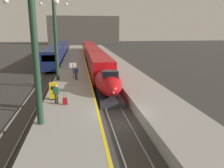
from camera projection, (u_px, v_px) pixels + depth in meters
ground_plane at (120, 124)px, 18.36m from camera, size 260.00×260.00×0.00m
platform_left at (74, 68)px, 41.46m from camera, size 4.80×110.00×1.05m
platform_right at (118, 67)px, 42.61m from camera, size 4.80×110.00×1.05m
platform_left_safety_stripe at (86, 65)px, 41.66m from camera, size 0.20×107.80×0.01m
rail_main_left at (91, 68)px, 44.69m from camera, size 0.08×110.00×0.12m
rail_main_right at (99, 68)px, 44.90m from camera, size 0.08×110.00×0.12m
rail_secondary_left at (49, 69)px, 43.54m from camera, size 0.08×110.00×0.12m
rail_secondary_right at (57, 69)px, 43.75m from camera, size 0.08×110.00×0.12m
highspeed_train_main at (93, 56)px, 48.36m from camera, size 2.92×57.91×3.60m
regional_train_adjacent at (58, 52)px, 55.35m from camera, size 2.85×36.60×3.80m
station_column_near at (35, 45)px, 14.59m from camera, size 4.00×0.68×9.06m
station_column_mid at (55, 32)px, 28.21m from camera, size 4.00×0.68×10.36m
passenger_near_edge at (56, 92)px, 20.04m from camera, size 0.56×0.28×1.69m
passenger_mid_platform at (76, 72)px, 29.58m from camera, size 0.57×0.24×1.69m
rolling_suitcase at (65, 101)px, 19.82m from camera, size 0.40×0.22×0.98m
ticket_machine_yellow at (54, 92)px, 21.23m from camera, size 0.76×0.62×1.60m
departure_info_board at (73, 68)px, 29.94m from camera, size 0.90×0.10×2.12m
terminus_back_wall at (84, 30)px, 114.81m from camera, size 36.00×2.00×14.00m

